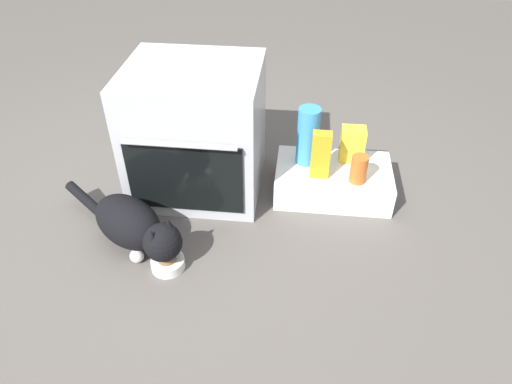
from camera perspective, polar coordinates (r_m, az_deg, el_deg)
The scene contains 9 objects.
ground at distance 2.19m, azimuth -7.59°, elevation -6.41°, with size 8.00×8.00×0.00m, color #56514C.
oven at distance 2.35m, azimuth -7.27°, elevation 7.31°, with size 0.63×0.60×0.65m.
pantry_cabinet at distance 2.44m, azimuth 9.27°, elevation 1.40°, with size 0.58×0.36×0.16m, color white.
food_bowl at distance 2.09m, azimuth -10.64°, elevation -8.38°, with size 0.15×0.15×0.08m.
cat at distance 2.15m, azimuth -14.56°, elevation -3.95°, with size 0.68×0.49×0.24m.
snack_bag at distance 2.43m, azimuth 11.60°, elevation 5.71°, with size 0.12×0.09×0.18m, color yellow.
water_bottle at distance 2.35m, azimuth 6.32°, elevation 6.76°, with size 0.11×0.11×0.30m, color #388CD1.
juice_carton at distance 2.27m, azimuth 7.84°, elevation 4.49°, with size 0.09×0.06×0.24m, color orange.
sauce_jar at distance 2.29m, azimuth 12.34°, elevation 2.73°, with size 0.08×0.08×0.14m, color #D16023.
Camera 1 is at (0.46, -1.49, 1.54)m, focal length 33.00 mm.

